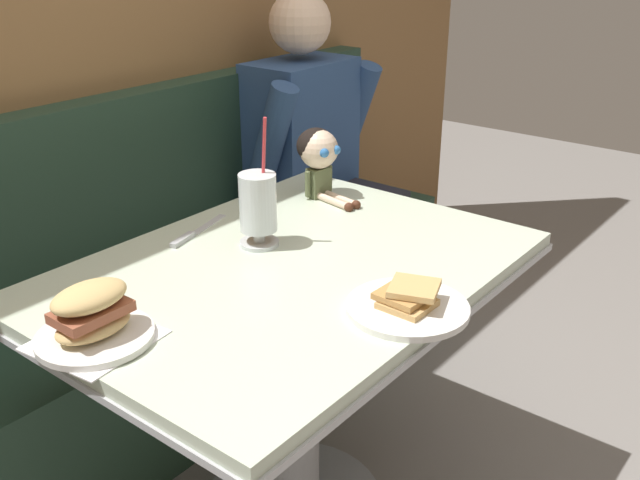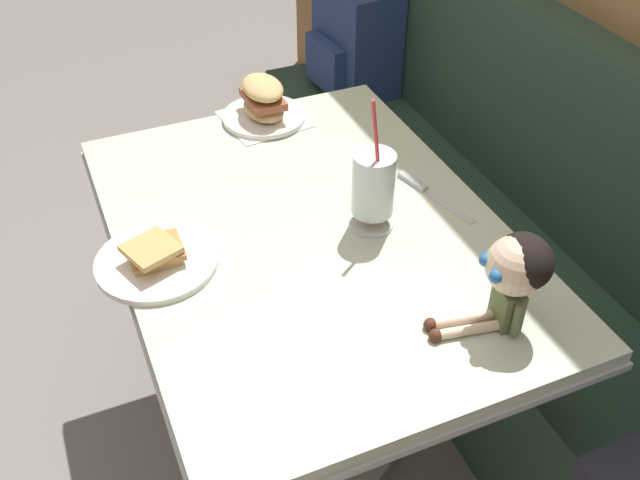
% 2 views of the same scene
% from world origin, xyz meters
% --- Properties ---
extents(ground_plane, '(8.00, 8.00, 0.00)m').
position_xyz_m(ground_plane, '(0.00, 0.00, 0.00)').
color(ground_plane, gray).
extents(booth_bench, '(2.60, 0.48, 1.00)m').
position_xyz_m(booth_bench, '(0.00, 0.81, 0.33)').
color(booth_bench, '#233D2D').
rests_on(booth_bench, ground).
extents(diner_table, '(1.11, 0.81, 0.74)m').
position_xyz_m(diner_table, '(0.00, 0.18, 0.54)').
color(diner_table, beige).
rests_on(diner_table, ground).
extents(toast_plate, '(0.25, 0.25, 0.06)m').
position_xyz_m(toast_plate, '(-0.02, -0.15, 0.76)').
color(toast_plate, white).
rests_on(toast_plate, diner_table).
extents(milkshake_glass, '(0.10, 0.10, 0.32)m').
position_xyz_m(milkshake_glass, '(0.04, 0.31, 0.84)').
color(milkshake_glass, silver).
rests_on(milkshake_glass, diner_table).
extents(sandwich_plate, '(0.22, 0.22, 0.12)m').
position_xyz_m(sandwich_plate, '(-0.48, 0.25, 0.79)').
color(sandwich_plate, white).
rests_on(sandwich_plate, diner_table).
extents(butter_knife, '(0.23, 0.08, 0.01)m').
position_xyz_m(butter_knife, '(-0.03, 0.48, 0.74)').
color(butter_knife, silver).
rests_on(butter_knife, diner_table).
extents(seated_doll, '(0.13, 0.23, 0.20)m').
position_xyz_m(seated_doll, '(0.40, 0.41, 0.87)').
color(seated_doll, '#5B6642').
rests_on(seated_doll, diner_table).
extents(backpack, '(0.32, 0.27, 0.41)m').
position_xyz_m(backpack, '(-1.04, 0.78, 0.66)').
color(backpack, navy).
rests_on(backpack, booth_bench).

